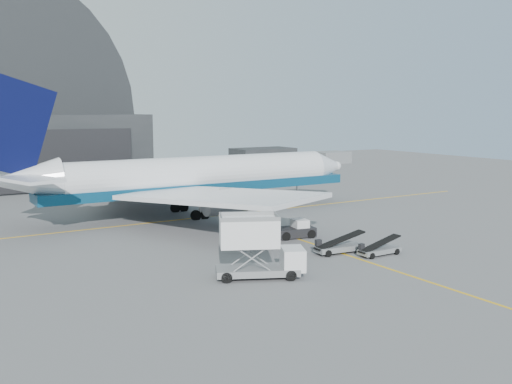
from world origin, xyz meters
TOP-DOWN VIEW (x-y plane):
  - ground at (0.00, 0.00)m, footprint 200.00×200.00m
  - taxi_lines at (0.00, 12.67)m, footprint 80.00×42.12m
  - distant_bldg_a at (38.00, 72.00)m, footprint 14.00×8.00m
  - distant_bldg_b at (55.00, 68.00)m, footprint 8.00×6.00m
  - airliner at (-3.82, 21.97)m, footprint 47.04×45.61m
  - catering_truck at (-10.39, -4.60)m, footprint 7.11×5.04m
  - pushback_tug at (0.28, 5.42)m, footprint 4.29×2.91m
  - belt_loader_a at (-0.16, -1.94)m, footprint 4.95×2.10m
  - belt_loader_b at (2.35, -4.37)m, footprint 4.29×1.51m
  - traffic_cone at (-4.97, 4.84)m, footprint 0.36×0.36m

SIDE VIEW (x-z plane):
  - ground at x=0.00m, z-range 0.00..0.00m
  - distant_bldg_a at x=38.00m, z-range -2.00..2.00m
  - distant_bldg_b at x=55.00m, z-range -1.40..1.40m
  - taxi_lines at x=0.00m, z-range 0.00..0.02m
  - traffic_cone at x=-4.97m, z-range -0.01..0.51m
  - belt_loader_b at x=2.35m, z-range -0.31..1.32m
  - belt_loader_a at x=-0.16m, z-range -0.36..1.50m
  - pushback_tug at x=0.28m, z-range -0.23..1.61m
  - catering_truck at x=-10.39m, z-range 0.03..4.63m
  - airliner at x=-3.82m, z-range -3.63..12.87m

